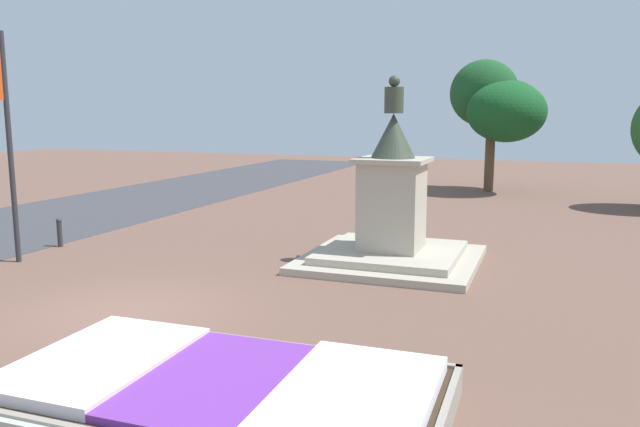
# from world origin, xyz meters

# --- Properties ---
(ground_plane) EXTENTS (88.62, 88.62, 0.00)m
(ground_plane) POSITION_xyz_m (0.00, 0.00, 0.00)
(ground_plane) COLOR brown
(flower_planter) EXTENTS (6.18, 3.56, 0.58)m
(flower_planter) POSITION_xyz_m (3.91, -3.04, 0.26)
(flower_planter) COLOR #38281C
(flower_planter) RESTS_ON ground_plane
(statue_monument) EXTENTS (4.54, 4.54, 4.94)m
(statue_monument) POSITION_xyz_m (4.04, 6.03, 1.20)
(statue_monument) COLOR #B1A792
(statue_monument) RESTS_ON ground_plane
(banner_pole) EXTENTS (0.14, 0.74, 6.07)m
(banner_pole) POSITION_xyz_m (-5.47, 2.60, 3.27)
(banner_pole) COLOR #2D2D33
(banner_pole) RESTS_ON ground_plane
(kerb_bollard_north) EXTENTS (0.16, 0.16, 0.88)m
(kerb_bollard_north) POSITION_xyz_m (-5.80, 4.55, 0.46)
(kerb_bollard_north) COLOR #2D2D33
(kerb_bollard_north) RESTS_ON ground_plane
(park_tree_behind_statue) EXTENTS (4.89, 5.01, 6.66)m
(park_tree_behind_statue) POSITION_xyz_m (5.35, 22.80, 4.34)
(park_tree_behind_statue) COLOR brown
(park_tree_behind_statue) RESTS_ON ground_plane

